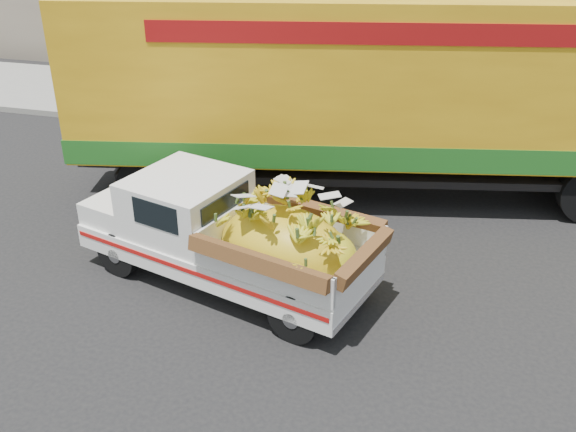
# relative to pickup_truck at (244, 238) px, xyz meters

# --- Properties ---
(ground) EXTENTS (100.00, 100.00, 0.00)m
(ground) POSITION_rel_pickup_truck_xyz_m (1.51, -0.02, -0.85)
(ground) COLOR black
(ground) RESTS_ON ground
(curb) EXTENTS (60.00, 0.25, 0.15)m
(curb) POSITION_rel_pickup_truck_xyz_m (1.51, 6.41, -0.78)
(curb) COLOR gray
(curb) RESTS_ON ground
(sidewalk) EXTENTS (60.00, 4.00, 0.14)m
(sidewalk) POSITION_rel_pickup_truck_xyz_m (1.51, 8.51, -0.78)
(sidewalk) COLOR gray
(sidewalk) RESTS_ON ground
(pickup_truck) EXTENTS (4.79, 2.82, 1.58)m
(pickup_truck) POSITION_rel_pickup_truck_xyz_m (0.00, 0.00, 0.00)
(pickup_truck) COLOR black
(pickup_truck) RESTS_ON ground
(semi_trailer) EXTENTS (12.09, 4.92, 3.80)m
(semi_trailer) POSITION_rel_pickup_truck_xyz_m (1.64, 3.96, 1.27)
(semi_trailer) COLOR black
(semi_trailer) RESTS_ON ground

